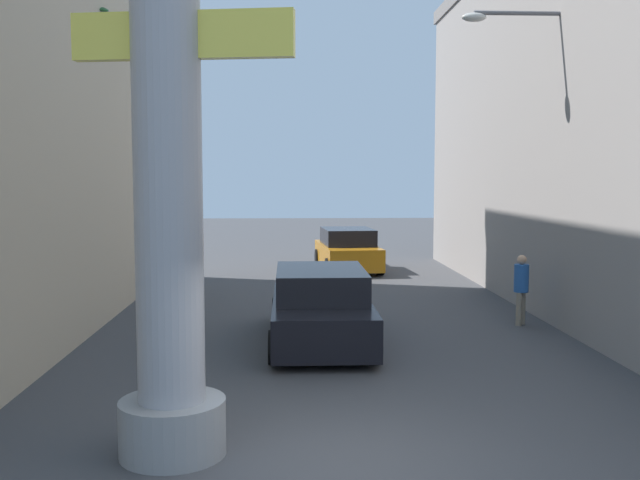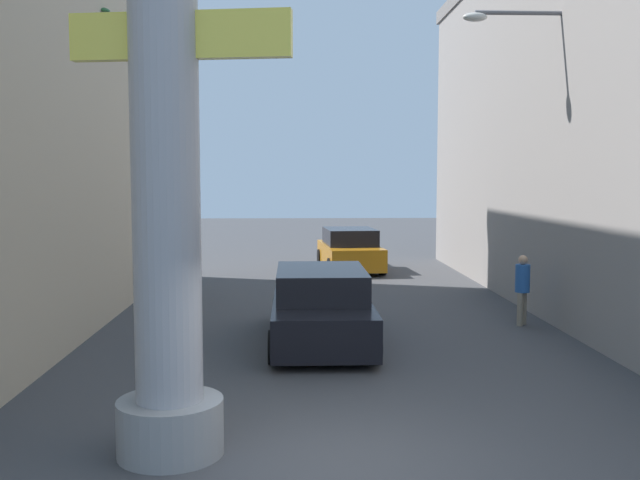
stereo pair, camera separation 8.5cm
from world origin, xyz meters
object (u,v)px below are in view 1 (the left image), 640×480
(car_far, at_px, (348,250))
(neon_sign_pole, at_px, (167,93))
(car_lead, at_px, (321,307))
(palm_tree_mid_left, at_px, (93,123))
(pedestrian_mid_right, at_px, (521,284))
(street_lamp, at_px, (545,136))

(car_far, bearing_deg, neon_sign_pole, -101.74)
(car_lead, bearing_deg, car_far, 82.44)
(palm_tree_mid_left, height_order, pedestrian_mid_right, palm_tree_mid_left)
(neon_sign_pole, xyz_separation_m, car_lead, (2.13, 6.02, -3.74))
(car_lead, bearing_deg, neon_sign_pole, -109.47)
(neon_sign_pole, distance_m, street_lamp, 10.52)
(neon_sign_pole, height_order, pedestrian_mid_right, neon_sign_pole)
(car_far, height_order, palm_tree_mid_left, palm_tree_mid_left)
(car_lead, height_order, pedestrian_mid_right, pedestrian_mid_right)
(pedestrian_mid_right, bearing_deg, palm_tree_mid_left, 168.71)
(palm_tree_mid_left, distance_m, pedestrian_mid_right, 11.27)
(car_lead, relative_size, car_far, 1.09)
(street_lamp, height_order, palm_tree_mid_left, palm_tree_mid_left)
(car_far, bearing_deg, car_lead, -97.56)
(car_lead, relative_size, pedestrian_mid_right, 3.00)
(neon_sign_pole, bearing_deg, pedestrian_mid_right, 47.52)
(car_far, relative_size, pedestrian_mid_right, 2.75)
(neon_sign_pole, relative_size, street_lamp, 1.38)
(neon_sign_pole, distance_m, pedestrian_mid_right, 10.82)
(car_lead, bearing_deg, palm_tree_mid_left, 147.23)
(car_lead, xyz_separation_m, pedestrian_mid_right, (4.79, 1.53, 0.22))
(pedestrian_mid_right, bearing_deg, car_lead, -162.26)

